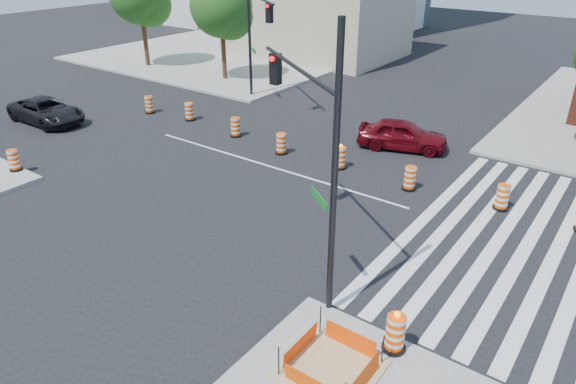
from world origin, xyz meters
name	(u,v)px	position (x,y,z in m)	size (l,w,h in m)	color
ground	(268,166)	(0.00, 0.00, 0.00)	(120.00, 120.00, 0.00)	black
sidewalk_nw	(235,52)	(-18.00, 18.00, 0.07)	(22.00, 22.00, 0.15)	gray
crosswalk_east	(514,240)	(10.95, 0.00, 0.01)	(6.75, 13.50, 0.01)	silver
lane_centerline	(268,166)	(0.00, 0.00, 0.01)	(14.00, 0.12, 0.01)	silver
excavation_pit	(331,367)	(9.00, -9.00, 0.22)	(2.20, 2.20, 0.90)	tan
red_coupe	(402,134)	(4.03, 5.63, 0.74)	(1.75, 4.36, 1.49)	#56070E
dark_suv	(46,111)	(-13.93, -2.56, 0.68)	(2.27, 4.93, 1.37)	black
signal_pole_se	(312,131)	(6.36, -6.06, 4.84)	(4.92, 3.59, 7.88)	black
signal_pole_nw	(255,22)	(-6.61, 7.28, 4.95)	(4.93, 3.83, 8.08)	black
pit_drum	(395,334)	(9.92, -7.47, 0.65)	(0.61, 0.61, 1.20)	black
sw_corner_drum	(14,161)	(-8.62, -7.30, 0.60)	(0.56, 0.56, 0.96)	black
tree_north_b	(222,10)	(-12.16, 10.44, 4.93)	(4.32, 4.32, 7.35)	#382314
median_drum_0	(149,105)	(-10.61, 2.02, 0.48)	(0.60, 0.60, 1.02)	black
median_drum_1	(189,112)	(-7.69, 2.48, 0.48)	(0.60, 0.60, 1.02)	black
median_drum_2	(236,128)	(-3.80, 2.05, 0.48)	(0.60, 0.60, 1.02)	black
median_drum_3	(281,144)	(-0.43, 1.56, 0.48)	(0.60, 0.60, 1.02)	black
median_drum_4	(340,158)	(2.80, 1.75, 0.49)	(0.60, 0.60, 1.18)	black
median_drum_5	(410,179)	(6.27, 1.57, 0.48)	(0.60, 0.60, 1.02)	black
median_drum_6	(502,198)	(9.88, 2.08, 0.48)	(0.60, 0.60, 1.02)	black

